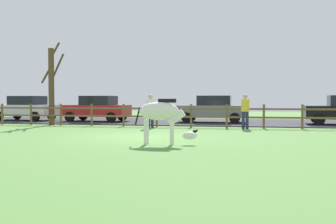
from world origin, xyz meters
TOP-DOWN VIEW (x-y plane):
  - ground_plane at (0.00, 0.00)m, footprint 60.00×60.00m
  - parking_asphalt at (0.00, 9.30)m, footprint 28.00×7.40m
  - paddock_fence at (-0.43, 5.00)m, footprint 21.24×0.11m
  - bare_tree at (-6.36, 5.22)m, footprint 1.15×0.97m
  - zebra at (1.43, -2.28)m, footprint 1.94×0.59m
  - crow_on_grass at (2.02, 1.25)m, footprint 0.22×0.10m
  - parked_car_grey at (2.10, 8.48)m, footprint 4.02×1.92m
  - parked_car_red at (-4.94, 8.16)m, footprint 4.10×2.08m
  - parked_car_white at (-9.83, 8.27)m, footprint 4.16×2.22m
  - visitor_left_of_tree at (-0.54, 4.12)m, footprint 0.41×0.31m
  - visitor_right_of_tree at (3.97, 4.49)m, footprint 0.38×0.25m

SIDE VIEW (x-z plane):
  - ground_plane at x=0.00m, z-range 0.00..0.00m
  - parking_asphalt at x=0.00m, z-range 0.00..0.05m
  - crow_on_grass at x=2.02m, z-range 0.02..0.23m
  - paddock_fence at x=-0.43m, z-range 0.08..1.24m
  - parked_car_grey at x=2.10m, z-range 0.06..1.62m
  - parked_car_red at x=-4.94m, z-range 0.06..1.62m
  - parked_car_white at x=-9.83m, z-range 0.06..1.62m
  - visitor_left_of_tree at x=-0.54m, z-range 0.09..1.73m
  - visitor_right_of_tree at x=3.97m, z-range 0.09..1.73m
  - zebra at x=1.43m, z-range 0.22..1.63m
  - bare_tree at x=-6.36m, z-range -0.06..4.46m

